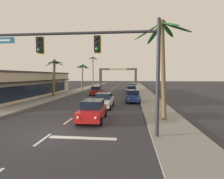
{
  "coord_description": "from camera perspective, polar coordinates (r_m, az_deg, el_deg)",
  "views": [
    {
      "loc": [
        4.99,
        -10.73,
        3.66
      ],
      "look_at": [
        3.03,
        8.0,
        2.2
      ],
      "focal_mm": 29.07,
      "sensor_mm": 36.0,
      "label": 1
    }
  ],
  "objects": [
    {
      "name": "palm_right_nearest",
      "position": [
        14.92,
        15.7,
        12.3
      ],
      "size": [
        4.64,
        4.54,
        7.96
      ],
      "color": "brown",
      "rests_on": "ground"
    },
    {
      "name": "sedan_third_in_queue",
      "position": [
        20.51,
        -2.53,
        -3.44
      ],
      "size": [
        1.97,
        4.46,
        1.68
      ],
      "color": "silver",
      "rests_on": "ground"
    },
    {
      "name": "lane_markings",
      "position": [
        30.41,
        -2.65,
        -2.48
      ],
      "size": [
        4.28,
        86.56,
        0.01
      ],
      "color": "silver",
      "rests_on": "ground"
    },
    {
      "name": "palm_left_second",
      "position": [
        32.4,
        -17.74,
        5.58
      ],
      "size": [
        3.24,
        3.3,
        6.39
      ],
      "color": "brown",
      "rests_on": "ground"
    },
    {
      "name": "sedan_parked_mid_kerb",
      "position": [
        43.1,
        6.15,
        0.67
      ],
      "size": [
        2.06,
        4.49,
        1.68
      ],
      "color": "red",
      "rests_on": "ground"
    },
    {
      "name": "palm_left_farthest",
      "position": [
        62.61,
        -6.0,
        7.63
      ],
      "size": [
        3.46,
        3.63,
        10.14
      ],
      "color": "brown",
      "rests_on": "ground"
    },
    {
      "name": "sedan_lead_at_stop_bar",
      "position": [
        14.77,
        -6.08,
        -6.54
      ],
      "size": [
        2.03,
        4.48,
        1.68
      ],
      "color": "red",
      "rests_on": "ground"
    },
    {
      "name": "storefront_strip_left",
      "position": [
        33.27,
        -25.56,
        1.39
      ],
      "size": [
        6.87,
        25.22,
        4.28
      ],
      "color": "beige",
      "rests_on": "ground"
    },
    {
      "name": "palm_left_third",
      "position": [
        47.06,
        -9.2,
        6.04
      ],
      "size": [
        3.46,
        3.45,
        6.61
      ],
      "color": "brown",
      "rests_on": "ground"
    },
    {
      "name": "traffic_signal_mast",
      "position": [
        10.76,
        -4.39,
        11.07
      ],
      "size": [
        11.06,
        0.41,
        6.88
      ],
      "color": "#2D2D33",
      "rests_on": "ground"
    },
    {
      "name": "town_gateway_arch",
      "position": [
        69.99,
        1.88,
        4.85
      ],
      "size": [
        14.5,
        0.9,
        6.45
      ],
      "color": "#423D38",
      "rests_on": "ground"
    },
    {
      "name": "ground_plane",
      "position": [
        12.39,
        -18.57,
        -12.98
      ],
      "size": [
        220.0,
        220.0,
        0.0
      ],
      "primitive_type": "plane",
      "color": "#2D2D33"
    },
    {
      "name": "sidewalk_right",
      "position": [
        31.07,
        11.13,
        -2.29
      ],
      "size": [
        3.2,
        110.0,
        0.14
      ],
      "primitive_type": "cube",
      "color": "gray",
      "rests_on": "ground"
    },
    {
      "name": "sedan_parked_far_kerb",
      "position": [
        25.1,
        6.58,
        -2.02
      ],
      "size": [
        2.0,
        4.47,
        1.68
      ],
      "color": "navy",
      "rests_on": "ground"
    },
    {
      "name": "sedan_parked_nearest_kerb",
      "position": [
        35.04,
        6.18,
        -0.19
      ],
      "size": [
        2.06,
        4.49,
        1.68
      ],
      "color": "navy",
      "rests_on": "ground"
    },
    {
      "name": "sedan_oncoming_far",
      "position": [
        34.02,
        -4.91,
        -0.32
      ],
      "size": [
        1.99,
        4.47,
        1.68
      ],
      "color": "maroon",
      "rests_on": "ground"
    },
    {
      "name": "sidewalk_left",
      "position": [
        33.48,
        -16.54,
        -1.91
      ],
      "size": [
        3.2,
        110.0,
        0.14
      ],
      "primitive_type": "cube",
      "color": "gray",
      "rests_on": "ground"
    }
  ]
}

